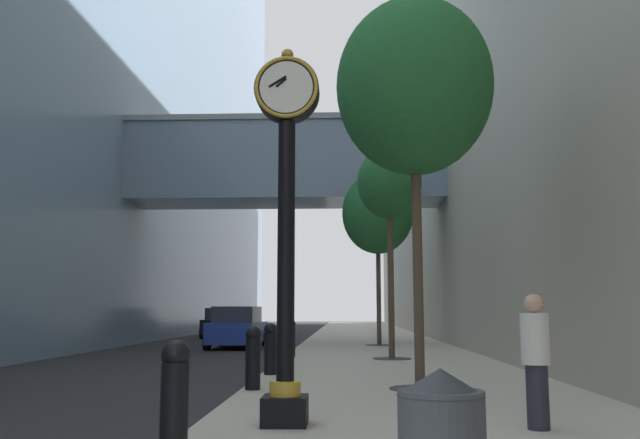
{
  "coord_description": "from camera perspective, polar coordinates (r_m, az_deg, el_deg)",
  "views": [
    {
      "loc": [
        1.87,
        -2.54,
        1.54
      ],
      "look_at": [
        0.91,
        21.89,
        4.91
      ],
      "focal_mm": 36.73,
      "sensor_mm": 36.0,
      "label": 1
    }
  ],
  "objects": [
    {
      "name": "bollard_fifth",
      "position": [
        17.22,
        -3.31,
        -10.55
      ],
      "size": [
        0.28,
        0.28,
        1.11
      ],
      "color": "black",
      "rests_on": "sidewalk_right"
    },
    {
      "name": "bollard_fourth",
      "position": [
        14.56,
        -4.35,
        -11.04
      ],
      "size": [
        0.28,
        0.28,
        1.11
      ],
      "color": "black",
      "rests_on": "sidewalk_right"
    },
    {
      "name": "street_tree_mid_near",
      "position": [
        19.49,
        6.07,
        3.07
      ],
      "size": [
        1.9,
        1.9,
        6.23
      ],
      "color": "#333335",
      "rests_on": "sidewalk_right"
    },
    {
      "name": "bollard_third",
      "position": [
        11.9,
        -5.85,
        -11.74
      ],
      "size": [
        0.28,
        0.28,
        1.11
      ],
      "color": "black",
      "rests_on": "sidewalk_right"
    },
    {
      "name": "ground_plane",
      "position": [
        29.64,
        -1.39,
        -10.82
      ],
      "size": [
        110.0,
        110.0,
        0.0
      ],
      "primitive_type": "plane",
      "color": "#262628",
      "rests_on": "ground"
    },
    {
      "name": "sidewalk_right",
      "position": [
        32.59,
        4.36,
        -10.4
      ],
      "size": [
        6.06,
        80.0,
        0.14
      ],
      "primitive_type": "cube",
      "color": "#BCB29E",
      "rests_on": "ground"
    },
    {
      "name": "street_tree_mid_far",
      "position": [
        26.58,
        5.05,
        0.52
      ],
      "size": [
        2.88,
        2.88,
        6.93
      ],
      "color": "#333335",
      "rests_on": "sidewalk_right"
    },
    {
      "name": "building_block_right",
      "position": [
        35.78,
        16.56,
        12.21
      ],
      "size": [
        9.0,
        80.0,
        27.21
      ],
      "color": "#A89E89",
      "rests_on": "ground"
    },
    {
      "name": "bollard_sixth",
      "position": [
        19.88,
        -2.55,
        -10.19
      ],
      "size": [
        0.28,
        0.28,
        1.11
      ],
      "color": "black",
      "rests_on": "sidewalk_right"
    },
    {
      "name": "street_tree_near",
      "position": [
        12.69,
        8.2,
        11.3
      ],
      "size": [
        2.93,
        2.93,
        7.25
      ],
      "color": "#333335",
      "rests_on": "sidewalk_right"
    },
    {
      "name": "car_black_near",
      "position": [
        36.94,
        -8.4,
        -8.92
      ],
      "size": [
        1.99,
        4.5,
        1.62
      ],
      "color": "black",
      "rests_on": "ground"
    },
    {
      "name": "car_blue_mid",
      "position": [
        26.96,
        -7.17,
        -9.35
      ],
      "size": [
        2.13,
        4.27,
        1.66
      ],
      "color": "navy",
      "rests_on": "ground"
    },
    {
      "name": "bollard_nearest",
      "position": [
        6.66,
        -12.55,
        -14.72
      ],
      "size": [
        0.28,
        0.28,
        1.11
      ],
      "color": "black",
      "rests_on": "sidewalk_right"
    },
    {
      "name": "pedestrian_walking",
      "position": [
        8.37,
        18.29,
        -11.34
      ],
      "size": [
        0.41,
        0.41,
        1.59
      ],
      "color": "#23232D",
      "rests_on": "sidewalk_right"
    },
    {
      "name": "street_clock",
      "position": [
        8.32,
        -2.96,
        0.75
      ],
      "size": [
        0.84,
        0.55,
        4.8
      ],
      "color": "black",
      "rests_on": "sidewalk_right"
    }
  ]
}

